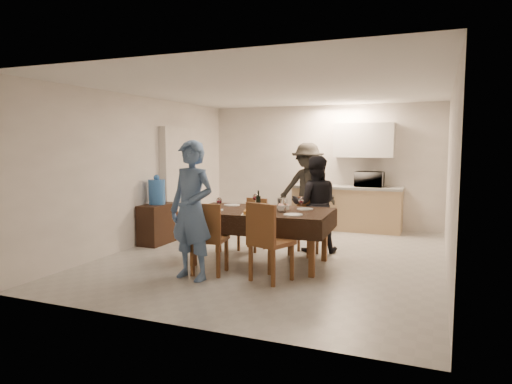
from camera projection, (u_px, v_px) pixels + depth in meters
floor at (276, 256)px, 7.25m from camera, size 5.00×6.00×0.02m
ceiling at (277, 90)px, 6.97m from camera, size 5.00×6.00×0.02m
wall_back at (322, 166)px, 9.88m from camera, size 5.00×0.02×2.60m
wall_front at (172, 194)px, 4.34m from camera, size 5.00×0.02×2.60m
wall_left at (143, 171)px, 8.04m from camera, size 0.02×6.00×2.60m
wall_right at (450, 179)px, 6.18m from camera, size 0.02×6.00×2.60m
stub_partition at (183, 180)px, 9.14m from camera, size 0.15×1.40×2.10m
kitchen_base_cabinet at (347, 209)px, 9.45m from camera, size 2.20×0.60×0.86m
kitchen_worktop at (347, 187)px, 9.40m from camera, size 2.24×0.64×0.05m
upper_cabinet at (364, 140)px, 9.32m from camera, size 1.20×0.34×0.70m
dining_table at (260, 212)px, 6.72m from camera, size 2.11×1.30×0.80m
chair_near_left at (206, 231)px, 6.13m from camera, size 0.51×0.51×0.54m
chair_near_right at (269, 234)px, 5.79m from camera, size 0.60×0.62×0.56m
chair_far_left at (250, 220)px, 7.53m from camera, size 0.44×0.44×0.46m
chair_far_right at (302, 221)px, 7.19m from camera, size 0.48×0.49×0.49m
console at (158, 224)px, 8.14m from camera, size 0.38×0.76×0.71m
water_jug at (157, 192)px, 8.08m from camera, size 0.30×0.30×0.44m
wine_bottle at (258, 200)px, 6.77m from camera, size 0.07×0.07×0.28m
water_pitcher at (282, 205)px, 6.53m from camera, size 0.13×0.13×0.20m
savoury_tart at (257, 212)px, 6.33m from camera, size 0.49×0.41×0.05m
salad_bowl at (283, 207)px, 6.77m from camera, size 0.18×0.18×0.07m
mushroom_dish at (264, 206)px, 7.00m from camera, size 0.20×0.20×0.04m
wine_glass_a at (219, 204)px, 6.68m from camera, size 0.08×0.08×0.19m
wine_glass_b at (301, 204)px, 6.74m from camera, size 0.08×0.08×0.18m
wine_glass_c at (255, 200)px, 7.06m from camera, size 0.09×0.09×0.20m
plate_near_left at (215, 210)px, 6.67m from camera, size 0.26×0.26×0.01m
plate_near_right at (293, 215)px, 6.22m from camera, size 0.26×0.26×0.02m
plate_far_left at (232, 205)px, 7.22m from camera, size 0.25×0.25×0.01m
plate_far_right at (305, 209)px, 6.77m from camera, size 0.24×0.24×0.01m
microwave at (369, 179)px, 9.22m from camera, size 0.56×0.38×0.31m
person_near at (192, 210)px, 5.94m from camera, size 0.74×0.55×1.82m
person_far at (315, 204)px, 7.49m from camera, size 0.92×0.81×1.58m
person_kitchen at (307, 187)px, 9.25m from camera, size 1.16×0.67×1.80m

